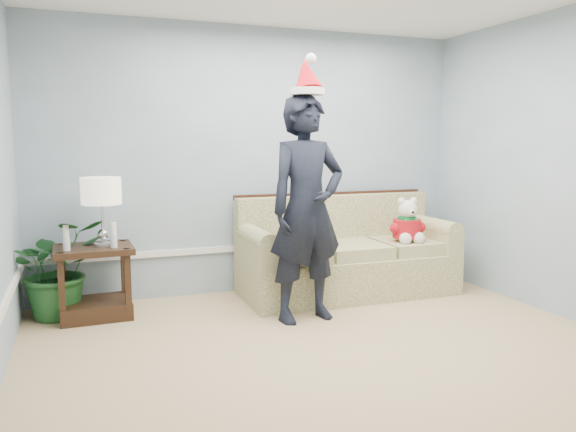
# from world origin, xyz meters

# --- Properties ---
(room_shell) EXTENTS (4.54, 5.04, 2.74)m
(room_shell) POSITION_xyz_m (0.00, 0.00, 1.35)
(room_shell) COLOR tan
(room_shell) RESTS_ON ground
(wainscot_trim) EXTENTS (4.49, 4.99, 0.06)m
(wainscot_trim) POSITION_xyz_m (-1.18, 1.18, 0.45)
(wainscot_trim) COLOR white
(wainscot_trim) RESTS_ON room_shell
(sofa) EXTENTS (2.16, 0.93, 1.01)m
(sofa) POSITION_xyz_m (0.81, 2.05, 0.36)
(sofa) COLOR brown
(sofa) RESTS_ON room_shell
(side_table) EXTENTS (0.67, 0.57, 0.64)m
(side_table) POSITION_xyz_m (-1.63, 2.07, 0.25)
(side_table) COLOR #311E12
(side_table) RESTS_ON room_shell
(table_lamp) EXTENTS (0.34, 0.34, 0.60)m
(table_lamp) POSITION_xyz_m (-1.55, 2.04, 1.10)
(table_lamp) COLOR silver
(table_lamp) RESTS_ON side_table
(candle_pair) EXTENTS (0.44, 0.06, 0.22)m
(candle_pair) POSITION_xyz_m (-1.65, 1.94, 0.74)
(candle_pair) COLOR silver
(candle_pair) RESTS_ON side_table
(houseplant) EXTENTS (0.99, 0.93, 0.88)m
(houseplant) POSITION_xyz_m (-1.93, 2.19, 0.44)
(houseplant) COLOR #1C5123
(houseplant) RESTS_ON room_shell
(man) EXTENTS (0.77, 0.56, 1.94)m
(man) POSITION_xyz_m (0.10, 1.36, 0.97)
(man) COLOR black
(man) RESTS_ON room_shell
(santa_hat) EXTENTS (0.32, 0.35, 0.34)m
(santa_hat) POSITION_xyz_m (0.10, 1.38, 2.08)
(santa_hat) COLOR white
(santa_hat) RESTS_ON man
(teddy_bear) EXTENTS (0.31, 0.34, 0.46)m
(teddy_bear) POSITION_xyz_m (1.40, 1.82, 0.70)
(teddy_bear) COLOR white
(teddy_bear) RESTS_ON sofa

